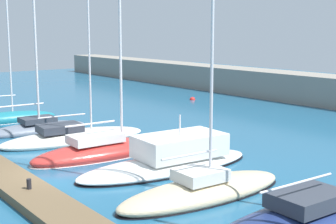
% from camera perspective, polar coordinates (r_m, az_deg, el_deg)
% --- Properties ---
extents(ground_plane, '(120.00, 120.00, 0.00)m').
position_cam_1_polar(ground_plane, '(23.96, -12.78, -7.70)').
color(ground_plane, '#1E567A').
extents(dock_pier, '(35.90, 1.91, 0.39)m').
position_cam_1_polar(dock_pier, '(23.18, -17.43, -8.00)').
color(dock_pier, brown).
rests_on(dock_pier, ground_plane).
extents(sailboat_teal_nearest, '(2.47, 7.44, 13.94)m').
position_cam_1_polar(sailboat_teal_nearest, '(39.27, -18.10, -0.71)').
color(sailboat_teal_nearest, '#19707F').
rests_on(sailboat_teal_nearest, ground_plane).
extents(sailboat_slate_second, '(2.34, 7.43, 12.16)m').
position_cam_1_polar(sailboat_slate_second, '(35.05, -15.13, -1.83)').
color(sailboat_slate_second, slate).
rests_on(sailboat_slate_second, ground_plane).
extents(sailboat_ivory_third, '(3.99, 9.81, 16.11)m').
position_cam_1_polar(sailboat_ivory_third, '(31.65, -10.98, -2.86)').
color(sailboat_ivory_third, silver).
rests_on(sailboat_ivory_third, ground_plane).
extents(sailboat_red_fourth, '(2.96, 8.76, 14.53)m').
position_cam_1_polar(sailboat_red_fourth, '(27.72, -7.54, -4.44)').
color(sailboat_red_fourth, '#B72D28').
rests_on(sailboat_red_fourth, ground_plane).
extents(motorboat_white_fifth, '(3.94, 10.24, 2.95)m').
position_cam_1_polar(motorboat_white_fifth, '(25.13, 0.41, -5.49)').
color(motorboat_white_fifth, white).
rests_on(motorboat_white_fifth, ground_plane).
extents(sailboat_sand_sixth, '(2.97, 8.62, 18.11)m').
position_cam_1_polar(sailboat_sand_sixth, '(21.06, 4.15, -8.97)').
color(sailboat_sand_sixth, beige).
rests_on(sailboat_sand_sixth, ground_plane).
extents(sailboat_navy_seventh, '(3.57, 10.57, 18.24)m').
position_cam_1_polar(sailboat_navy_seventh, '(18.84, 16.67, -11.78)').
color(sailboat_navy_seventh, navy).
rests_on(sailboat_navy_seventh, ground_plane).
extents(mooring_buoy_red, '(0.58, 0.58, 0.58)m').
position_cam_1_polar(mooring_buoy_red, '(49.33, 2.87, 1.43)').
color(mooring_buoy_red, red).
rests_on(mooring_buoy_red, ground_plane).
extents(dock_bollard, '(0.20, 0.20, 0.44)m').
position_cam_1_polar(dock_bollard, '(21.56, -15.95, -8.10)').
color(dock_bollard, black).
rests_on(dock_bollard, dock_pier).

